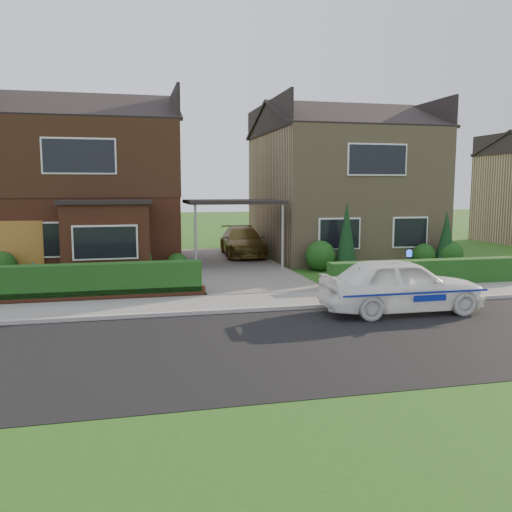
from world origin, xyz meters
name	(u,v)px	position (x,y,z in m)	size (l,w,h in m)	color
ground	(328,341)	(0.00, 0.00, 0.00)	(120.00, 120.00, 0.00)	#1A4D14
road	(328,341)	(0.00, 0.00, 0.00)	(60.00, 6.00, 0.02)	black
kerb	(288,308)	(0.00, 3.05, 0.06)	(60.00, 0.16, 0.12)	#9E9993
sidewalk	(278,300)	(0.00, 4.10, 0.05)	(60.00, 2.00, 0.10)	slate
grass_verge	(470,451)	(0.00, -5.00, 0.00)	(60.00, 4.00, 0.01)	#1A4D14
driveway	(233,266)	(0.00, 11.00, 0.06)	(3.80, 12.00, 0.12)	#666059
house_left	(88,175)	(-5.78, 13.90, 3.81)	(7.50, 9.53, 7.25)	brown
house_right	(340,179)	(5.80, 13.99, 3.66)	(7.50, 8.06, 7.25)	#917C59
carport_link	(233,203)	(0.00, 10.95, 2.66)	(3.80, 3.00, 2.77)	black
garage_door	(11,250)	(-8.25, 9.96, 1.05)	(2.20, 0.10, 2.10)	brown
dwarf_wall	(71,297)	(-5.80, 5.30, 0.18)	(7.70, 0.25, 0.36)	brown
hedge_left	(71,302)	(-5.80, 5.45, 0.00)	(7.50, 0.55, 0.90)	#193A12
hedge_right	(435,286)	(5.80, 5.35, 0.00)	(7.50, 0.55, 0.80)	#193A12
shrub_left_far	(1,267)	(-8.50, 9.50, 0.54)	(1.08, 1.08, 1.08)	#193A12
shrub_left_mid	(134,260)	(-4.00, 9.30, 0.66)	(1.32, 1.32, 1.32)	#193A12
shrub_left_near	(177,264)	(-2.40, 9.60, 0.42)	(0.84, 0.84, 0.84)	#193A12
shrub_right_near	(320,256)	(3.20, 9.40, 0.60)	(1.20, 1.20, 1.20)	#193A12
shrub_right_mid	(424,255)	(7.80, 9.50, 0.48)	(0.96, 0.96, 0.96)	#193A12
shrub_right_far	(450,254)	(8.80, 9.20, 0.54)	(1.08, 1.08, 1.08)	#193A12
conifer_a	(346,238)	(4.20, 9.20, 1.30)	(0.90, 0.90, 2.60)	black
conifer_b	(446,240)	(8.60, 9.20, 1.10)	(0.90, 0.90, 2.20)	black
police_car	(401,285)	(2.80, 2.11, 0.73)	(3.94, 4.30, 1.62)	white
driveway_car	(243,241)	(1.00, 13.92, 0.77)	(1.83, 4.49, 1.30)	brown
potted_plant_a	(33,273)	(-7.40, 9.00, 0.35)	(0.36, 0.25, 0.69)	gray
potted_plant_b	(128,272)	(-4.20, 8.66, 0.34)	(0.38, 0.30, 0.69)	gray
potted_plant_c	(184,280)	(-2.50, 6.00, 0.42)	(0.47, 0.47, 0.83)	gray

